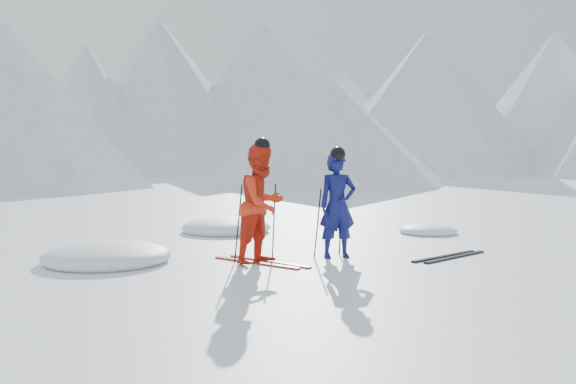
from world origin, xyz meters
TOP-DOWN VIEW (x-y plane):
  - ground at (0.00, 0.00)m, footprint 160.00×160.00m
  - mountain_range at (5.71, 35.31)m, footprint 106.15×62.94m
  - skier_blue at (-1.31, -0.03)m, footprint 0.73×0.57m
  - skier_red at (-2.63, 0.17)m, footprint 1.11×0.99m
  - pole_blue_left at (-1.61, 0.12)m, footprint 0.12×0.08m
  - pole_blue_right at (-1.06, 0.22)m, footprint 0.12×0.07m
  - pole_red_left at (-2.93, 0.42)m, footprint 0.13×0.10m
  - pole_red_right at (-2.33, 0.32)m, footprint 0.13×0.09m
  - ski_worn_left at (-2.75, 0.17)m, footprint 0.72×1.61m
  - ski_worn_right at (-2.51, 0.17)m, footprint 0.61×1.65m
  - ski_loose_a at (0.28, -0.92)m, footprint 1.69×0.37m
  - ski_loose_b at (0.38, -1.07)m, footprint 1.68×0.43m
  - snow_lumps at (-2.57, 2.60)m, footprint 8.65×4.54m

SIDE VIEW (x-z plane):
  - ground at x=0.00m, z-range 0.00..0.00m
  - snow_lumps at x=-2.57m, z-range -0.22..0.22m
  - ski_worn_left at x=-2.75m, z-range 0.00..0.03m
  - ski_worn_right at x=-2.51m, z-range 0.00..0.03m
  - ski_loose_a at x=0.28m, z-range 0.00..0.03m
  - ski_loose_b at x=0.38m, z-range 0.00..0.03m
  - pole_blue_left at x=-1.61m, z-range 0.00..1.17m
  - pole_blue_right at x=-1.06m, z-range 0.00..1.17m
  - pole_red_left at x=-2.93m, z-range 0.00..1.26m
  - pole_red_right at x=-2.33m, z-range 0.00..1.26m
  - skier_blue at x=-1.31m, z-range 0.00..1.76m
  - skier_red at x=-2.63m, z-range 0.00..1.89m
  - mountain_range at x=5.71m, z-range -1.04..14.49m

